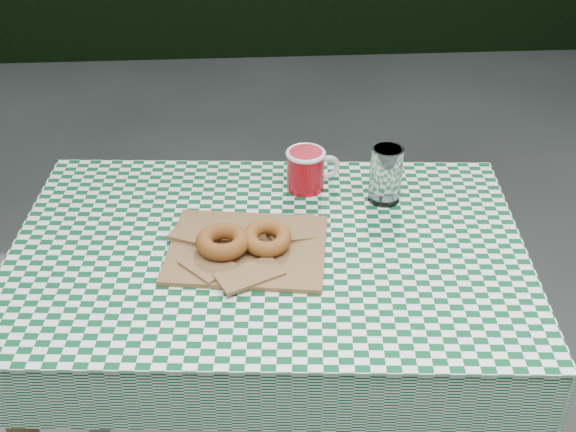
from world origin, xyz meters
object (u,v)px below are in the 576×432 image
(coffee_mug, at_px, (306,170))
(paper_bag, at_px, (247,248))
(table, at_px, (270,374))
(drinking_glass, at_px, (386,174))

(coffee_mug, bearing_deg, paper_bag, -132.14)
(table, bearing_deg, drinking_glass, 36.04)
(coffee_mug, distance_m, drinking_glass, 0.19)
(table, relative_size, paper_bag, 3.28)
(coffee_mug, xyz_separation_m, drinking_glass, (0.18, -0.06, 0.02))
(table, height_order, coffee_mug, coffee_mug)
(table, distance_m, drinking_glass, 0.56)
(paper_bag, distance_m, coffee_mug, 0.29)
(drinking_glass, bearing_deg, paper_bag, -150.25)
(table, bearing_deg, paper_bag, -158.58)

